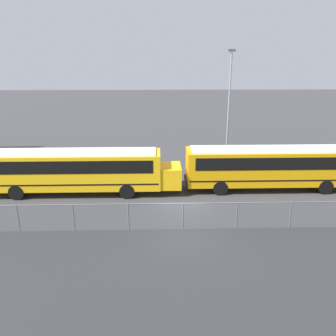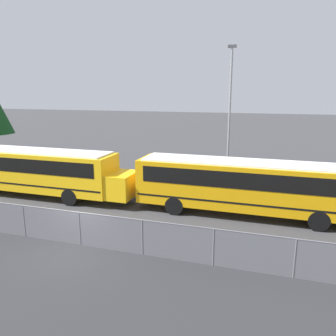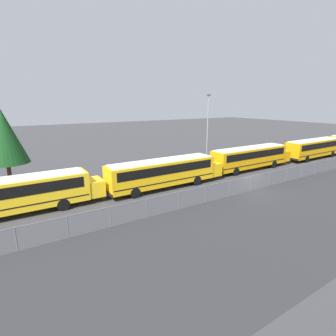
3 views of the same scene
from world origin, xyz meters
name	(u,v)px [view 3 (image 3 of 3)]	position (x,y,z in m)	size (l,w,h in m)	color
ground_plane	(250,191)	(0.00, 0.00, 0.00)	(200.00, 200.00, 0.00)	#38383A
road_strip	(305,210)	(0.00, -6.00, 0.00)	(131.75, 12.00, 0.01)	#2B2B2D
fence	(251,183)	(0.00, 0.00, 0.82)	(97.82, 0.07, 1.61)	#9EA0A5
school_bus_1	(13,194)	(-21.10, 6.18, 1.88)	(13.80, 2.49, 3.13)	yellow
school_bus_2	(165,171)	(-7.04, 5.61, 1.88)	(13.80, 2.49, 3.13)	yellow
school_bus_3	(251,156)	(7.12, 6.06, 1.88)	(13.80, 2.49, 3.13)	orange
school_bus_4	(315,147)	(21.90, 5.49, 1.88)	(13.80, 2.49, 3.13)	orange
light_pole	(208,127)	(4.98, 12.86, 5.46)	(0.60, 0.24, 10.13)	gray
tree_1	(4,136)	(-21.11, 16.33, 5.42)	(4.66, 4.66, 8.47)	#51381E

